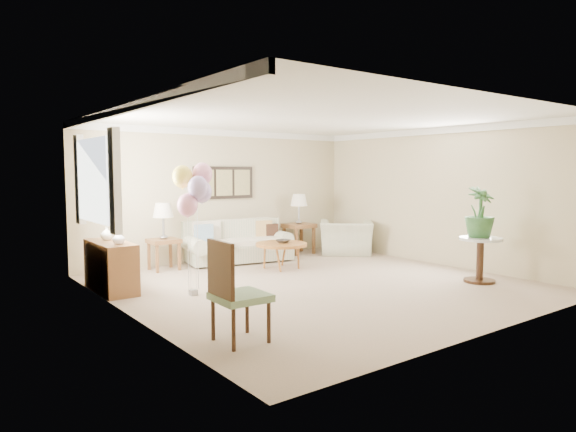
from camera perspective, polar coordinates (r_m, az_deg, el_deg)
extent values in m
plane|color=tan|center=(8.17, 3.37, -7.60)|extent=(6.00, 6.00, 0.00)
cube|color=#C8B58F|center=(10.46, -7.23, 2.33)|extent=(6.00, 0.04, 2.60)
cube|color=#C8B58F|center=(6.02, 22.13, 0.05)|extent=(6.00, 0.04, 2.60)
cube|color=#C8B58F|center=(6.48, -17.32, 0.52)|extent=(0.04, 6.00, 2.60)
cube|color=#C8B58F|center=(10.18, 16.46, 2.09)|extent=(0.04, 6.00, 2.60)
cube|color=white|center=(8.02, 3.47, 10.78)|extent=(6.00, 6.00, 0.02)
cube|color=white|center=(10.45, -7.22, 9.12)|extent=(6.00, 0.06, 0.12)
cube|color=white|center=(6.52, -17.36, 11.46)|extent=(0.06, 6.00, 0.12)
cube|color=white|center=(10.17, 16.53, 9.07)|extent=(0.06, 6.00, 0.12)
cube|color=white|center=(7.90, -20.87, 3.72)|extent=(0.04, 1.40, 1.20)
cube|color=white|center=(7.10, -18.68, 3.68)|extent=(0.10, 0.22, 1.40)
cube|color=white|center=(8.73, -22.15, 3.77)|extent=(0.10, 0.22, 1.40)
cube|color=black|center=(10.43, -7.16, 3.69)|extent=(1.35, 0.04, 0.65)
cube|color=#8C8C59|center=(10.21, -9.15, 3.64)|extent=(0.36, 0.02, 0.52)
cube|color=#8C8C59|center=(10.41, -7.09, 3.69)|extent=(0.36, 0.02, 0.52)
cube|color=#8C8C59|center=(10.62, -5.12, 3.73)|extent=(0.36, 0.02, 0.52)
cube|color=beige|center=(10.13, -5.42, -3.99)|extent=(2.13, 1.16, 0.33)
cube|color=beige|center=(10.34, -6.31, -1.77)|extent=(2.02, 0.54, 0.50)
cylinder|color=beige|center=(9.64, -10.33, -3.24)|extent=(0.43, 0.86, 0.29)
cylinder|color=beige|center=(10.63, -0.99, -2.40)|extent=(0.43, 0.86, 0.29)
cube|color=silver|center=(9.78, -8.19, -3.15)|extent=(0.65, 0.74, 0.11)
cube|color=silver|center=(10.06, -5.30, -2.89)|extent=(0.65, 0.74, 0.11)
cube|color=silver|center=(10.37, -2.57, -2.64)|extent=(0.65, 0.74, 0.11)
cube|color=#7EA4C1|center=(9.83, -9.34, -1.94)|extent=(0.35, 0.11, 0.35)
cube|color=tan|center=(10.51, -2.76, -1.43)|extent=(0.35, 0.11, 0.35)
cube|color=#341E14|center=(10.54, -1.95, -1.71)|extent=(0.31, 0.09, 0.31)
cube|color=beige|center=(10.16, -5.41, -5.01)|extent=(1.83, 0.73, 0.04)
cube|color=brown|center=(9.49, -13.65, -2.71)|extent=(0.52, 0.47, 0.08)
cube|color=brown|center=(9.28, -14.34, -4.67)|extent=(0.05, 0.05, 0.49)
cube|color=brown|center=(9.45, -11.99, -4.46)|extent=(0.05, 0.05, 0.49)
cube|color=brown|center=(9.63, -15.20, -4.35)|extent=(0.05, 0.05, 0.49)
cube|color=brown|center=(9.79, -12.92, -4.15)|extent=(0.05, 0.05, 0.49)
cube|color=brown|center=(11.08, 1.22, -1.07)|extent=(0.60, 0.54, 0.09)
cube|color=brown|center=(10.81, 0.92, -2.97)|extent=(0.05, 0.05, 0.57)
cube|color=brown|center=(11.10, 2.88, -2.76)|extent=(0.05, 0.05, 0.57)
cube|color=brown|center=(11.15, -0.44, -2.72)|extent=(0.05, 0.05, 0.57)
cube|color=brown|center=(11.44, 1.49, -2.53)|extent=(0.05, 0.05, 0.57)
cylinder|color=gray|center=(9.49, -13.65, -2.29)|extent=(0.15, 0.15, 0.06)
cylinder|color=gray|center=(9.46, -13.68, -1.12)|extent=(0.04, 0.04, 0.32)
cone|color=silver|center=(9.44, -13.72, 0.64)|extent=(0.37, 0.37, 0.26)
cylinder|color=gray|center=(11.08, 1.22, -0.68)|extent=(0.15, 0.15, 0.06)
cylinder|color=gray|center=(11.06, 1.22, 0.30)|extent=(0.04, 0.04, 0.32)
cone|color=silver|center=(11.04, 1.22, 1.79)|extent=(0.36, 0.36, 0.26)
cylinder|color=#A9792D|center=(9.37, -0.74, -3.17)|extent=(0.94, 0.94, 0.05)
cylinder|color=#A9792D|center=(9.71, -0.45, -4.30)|extent=(0.04, 0.04, 0.42)
cylinder|color=#A9792D|center=(9.46, -2.62, -4.55)|extent=(0.04, 0.04, 0.42)
cylinder|color=#A9792D|center=(9.10, -1.05, -4.93)|extent=(0.04, 0.04, 0.42)
cylinder|color=#A9792D|center=(9.36, 1.16, -4.65)|extent=(0.04, 0.04, 0.42)
imported|color=#292521|center=(9.38, -0.55, -2.82)|extent=(0.31, 0.31, 0.06)
imported|color=beige|center=(11.10, 6.49, -2.40)|extent=(1.46, 1.45, 0.72)
cylinder|color=silver|center=(8.76, 20.62, -2.39)|extent=(0.67, 0.67, 0.04)
cylinder|color=#3A2411|center=(8.81, 20.55, -4.69)|extent=(0.11, 0.11, 0.67)
cylinder|color=#3A2411|center=(8.88, 20.48, -6.86)|extent=(0.49, 0.49, 0.01)
imported|color=#285428|center=(8.74, 20.52, 0.42)|extent=(0.51, 0.51, 0.81)
cube|color=gray|center=(5.43, -5.30, -8.95)|extent=(0.54, 0.54, 0.07)
cylinder|color=#3A2411|center=(5.22, -6.06, -12.44)|extent=(0.04, 0.04, 0.44)
cylinder|color=#3A2411|center=(5.43, -2.15, -11.70)|extent=(0.04, 0.04, 0.44)
cylinder|color=#3A2411|center=(5.57, -8.32, -11.33)|extent=(0.04, 0.04, 0.44)
cylinder|color=#3A2411|center=(5.77, -4.57, -10.71)|extent=(0.04, 0.04, 0.44)
cube|color=#3A2411|center=(5.25, -7.50, -5.92)|extent=(0.05, 0.51, 0.58)
cube|color=brown|center=(8.09, -19.08, -5.32)|extent=(0.45, 1.20, 0.74)
cube|color=#3A2411|center=(7.81, -18.38, -5.67)|extent=(0.46, 0.02, 0.70)
cube|color=#3A2411|center=(8.37, -19.68, -5.00)|extent=(0.46, 0.02, 0.70)
imported|color=white|center=(7.72, -18.30, -2.32)|extent=(0.23, 0.23, 0.18)
imported|color=beige|center=(8.22, -19.48, -1.86)|extent=(0.22, 0.22, 0.20)
cube|color=gray|center=(7.58, -10.48, -8.36)|extent=(0.10, 0.10, 0.08)
ellipsoid|color=pink|center=(7.27, -11.11, 1.21)|extent=(0.29, 0.29, 0.33)
cylinder|color=silver|center=(7.41, -10.78, -4.15)|extent=(0.01, 0.01, 1.07)
ellipsoid|color=#B094D7|center=(7.39, -9.55, 2.70)|extent=(0.29, 0.29, 0.33)
cylinder|color=silver|center=(7.46, -10.01, -3.37)|extent=(0.01, 0.01, 1.25)
ellipsoid|color=#FFE34E|center=(7.43, -11.66, 4.31)|extent=(0.29, 0.29, 0.33)
cylinder|color=silver|center=(7.47, -11.06, -2.56)|extent=(0.01, 0.01, 1.46)
ellipsoid|color=pink|center=(7.50, -9.49, 4.64)|extent=(0.29, 0.29, 0.33)
cylinder|color=silver|center=(7.50, -9.98, -2.36)|extent=(0.01, 0.01, 1.50)
ellipsoid|color=#B094D7|center=(7.26, -9.96, 3.14)|extent=(0.29, 0.29, 0.33)
cylinder|color=silver|center=(7.39, -10.22, -3.21)|extent=(0.01, 0.01, 1.31)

